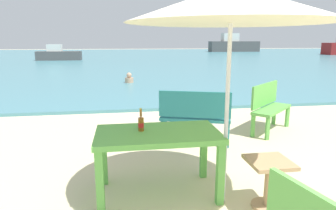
# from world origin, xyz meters

# --- Properties ---
(sea_water) EXTENTS (120.00, 50.00, 0.08)m
(sea_water) POSITION_xyz_m (0.00, 30.00, 0.04)
(sea_water) COLOR teal
(sea_water) RESTS_ON ground_plane
(picnic_table_green) EXTENTS (1.40, 0.80, 0.76)m
(picnic_table_green) POSITION_xyz_m (-0.89, 0.89, 0.65)
(picnic_table_green) COLOR #60B24C
(picnic_table_green) RESTS_ON ground_plane
(beer_bottle_amber) EXTENTS (0.07, 0.07, 0.26)m
(beer_bottle_amber) POSITION_xyz_m (-1.07, 0.95, 0.85)
(beer_bottle_amber) COLOR brown
(beer_bottle_amber) RESTS_ON picnic_table_green
(patio_umbrella) EXTENTS (2.10, 2.10, 2.30)m
(patio_umbrella) POSITION_xyz_m (-0.19, 0.59, 2.12)
(patio_umbrella) COLOR silver
(patio_umbrella) RESTS_ON ground_plane
(side_table_wood) EXTENTS (0.44, 0.44, 0.54)m
(side_table_wood) POSITION_xyz_m (0.24, 0.41, 0.35)
(side_table_wood) COLOR tan
(side_table_wood) RESTS_ON ground_plane
(bench_teal_center) EXTENTS (1.25, 0.72, 0.95)m
(bench_teal_center) POSITION_xyz_m (-0.07, 2.46, 0.54)
(bench_teal_center) COLOR #237275
(bench_teal_center) RESTS_ON ground_plane
(bench_green_left) EXTENTS (1.13, 1.07, 0.95)m
(bench_green_left) POSITION_xyz_m (1.57, 3.02, 0.54)
(bench_green_left) COLOR #60B24C
(bench_green_left) RESTS_ON ground_plane
(swimmer_person) EXTENTS (0.34, 0.34, 0.41)m
(swimmer_person) POSITION_xyz_m (-0.99, 9.83, 0.24)
(swimmer_person) COLOR tan
(swimmer_person) RESTS_ON sea_water
(boat_ferry) EXTENTS (7.35, 2.00, 2.67)m
(boat_ferry) POSITION_xyz_m (15.31, 40.96, 1.04)
(boat_ferry) COLOR #4C4C4C
(boat_ferry) RESTS_ON sea_water
(boat_fishing_trawler) EXTENTS (3.69, 1.01, 1.34)m
(boat_fishing_trawler) POSITION_xyz_m (-6.60, 24.65, 0.56)
(boat_fishing_trawler) COLOR #4C4C4C
(boat_fishing_trawler) RESTS_ON sea_water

